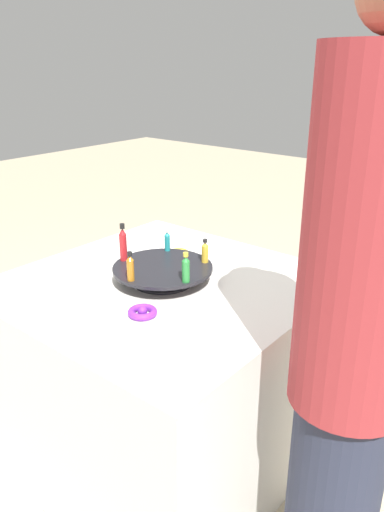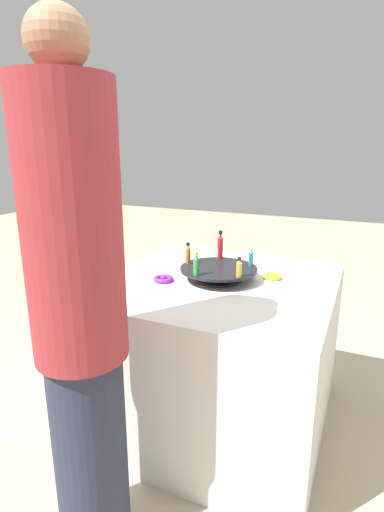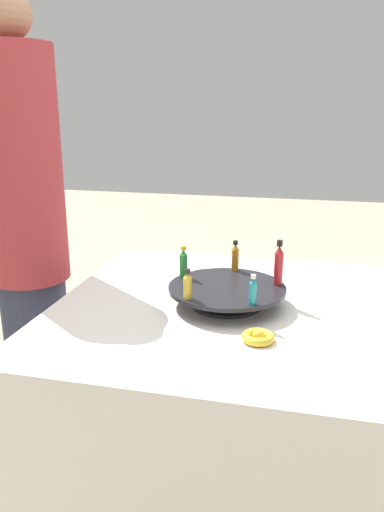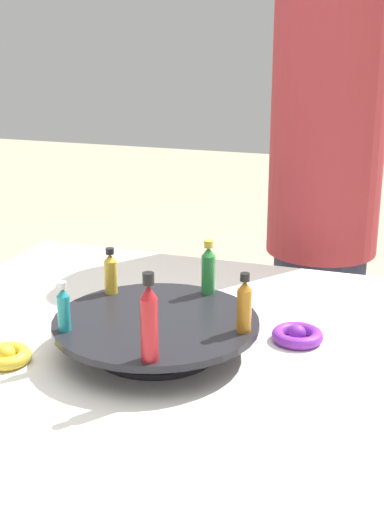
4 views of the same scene
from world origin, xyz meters
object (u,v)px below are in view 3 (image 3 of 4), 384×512
at_px(bottle_teal, 253,291).
at_px(bottle_amber, 235,257).
at_px(bottle_red, 279,265).
at_px(display_stand, 227,292).
at_px(ribbon_bow_purple, 204,275).
at_px(bottle_gold, 188,285).
at_px(person_figure, 28,240).
at_px(bottle_green, 183,263).
at_px(ribbon_bow_gold, 258,337).

xyz_separation_m(bottle_teal, bottle_amber, (0.09, -0.28, 0.01)).
height_order(bottle_teal, bottle_red, bottle_red).
xyz_separation_m(display_stand, bottle_amber, (0.00, -0.15, 0.07)).
distance_m(display_stand, ribbon_bow_purple, 0.25).
height_order(bottle_gold, bottle_red, bottle_red).
distance_m(display_stand, person_figure, 0.78).
bearing_deg(ribbon_bow_purple, bottle_green, 81.03).
bearing_deg(bottle_green, ribbon_bow_purple, -98.97).
bearing_deg(bottle_green, bottle_amber, -143.94).
bearing_deg(bottle_green, bottle_red, -179.94).
relative_size(bottle_green, ribbon_bow_gold, 1.21).
height_order(display_stand, person_figure, person_figure).
xyz_separation_m(display_stand, bottle_green, (0.15, -0.05, 0.07)).
bearing_deg(bottle_amber, bottle_teal, 108.06).
relative_size(bottle_green, ribbon_bow_purple, 1.11).
distance_m(bottle_green, bottle_teal, 0.29).
relative_size(bottle_gold, ribbon_bow_gold, 1.02).
bearing_deg(display_stand, person_figure, -12.39).
bearing_deg(bottle_teal, bottle_gold, 0.06).
bearing_deg(bottle_amber, bottle_red, 144.06).
bearing_deg(ribbon_bow_gold, bottle_teal, -73.93).
xyz_separation_m(bottle_green, bottle_red, (-0.29, -0.00, 0.02)).
xyz_separation_m(bottle_green, bottle_amber, (-0.15, -0.11, -0.00)).
relative_size(ribbon_bow_gold, person_figure, 0.05).
distance_m(display_stand, bottle_red, 0.18).
bearing_deg(bottle_gold, ribbon_bow_purple, -85.31).
bearing_deg(person_figure, display_stand, -0.00).
height_order(bottle_green, person_figure, person_figure).
distance_m(bottle_red, ribbon_bow_gold, 0.29).
height_order(bottle_red, person_figure, person_figure).
xyz_separation_m(bottle_green, ribbon_bow_purple, (-0.03, -0.17, -0.10)).
bearing_deg(bottle_red, bottle_green, 0.06).
xyz_separation_m(display_stand, person_figure, (0.76, -0.17, 0.07)).
height_order(display_stand, ribbon_bow_purple, display_stand).
relative_size(bottle_gold, bottle_amber, 0.87).
bearing_deg(bottle_red, bottle_amber, -35.94).
xyz_separation_m(bottle_green, person_figure, (0.61, -0.12, 0.01)).
distance_m(bottle_teal, bottle_red, 0.18).
bearing_deg(ribbon_bow_gold, person_figure, -23.92).
bearing_deg(bottle_green, bottle_teal, 144.06).
distance_m(bottle_green, bottle_red, 0.29).
height_order(bottle_green, ribbon_bow_gold, bottle_green).
xyz_separation_m(bottle_teal, person_figure, (0.85, -0.29, 0.01)).
bearing_deg(bottle_gold, person_figure, -23.56).
distance_m(bottle_teal, bottle_amber, 0.29).
distance_m(bottle_gold, ribbon_bow_purple, 0.36).
relative_size(bottle_gold, ribbon_bow_purple, 0.94).
bearing_deg(bottle_gold, bottle_red, -143.94).
bearing_deg(bottle_gold, bottle_amber, -107.94).
xyz_separation_m(bottle_gold, bottle_amber, (-0.09, -0.28, 0.01)).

